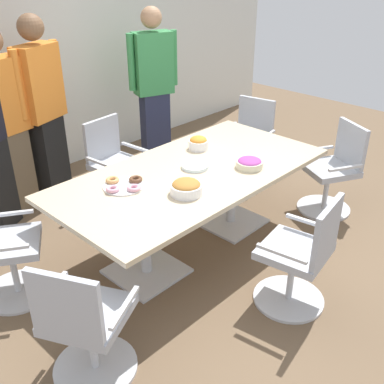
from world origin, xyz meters
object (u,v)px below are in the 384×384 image
object	(u,v)px
office_chair_0	(2,251)
office_chair_2	(300,259)
snack_bowl_chips_orange	(198,143)
plate_stack	(195,166)
office_chair_4	(249,144)
office_chair_5	(115,169)
person_standing_1	(5,123)
conference_table	(192,184)
snack_bowl_pretzels	(186,187)
office_chair_3	(333,173)
person_standing_3	(154,85)
donut_platter	(124,185)
person_standing_2	(43,109)
office_chair_1	(85,327)
snack_bowl_candy_mix	(250,163)

from	to	relation	value
office_chair_0	office_chair_2	distance (m)	2.21
snack_bowl_chips_orange	plate_stack	xyz separation A→B (m)	(-0.33, -0.26, -0.04)
office_chair_4	snack_bowl_chips_orange	distance (m)	1.20
office_chair_5	snack_bowl_chips_orange	size ratio (longest dim) A/B	5.01
person_standing_1	plate_stack	xyz separation A→B (m)	(0.83, -1.65, -0.19)
conference_table	office_chair_4	bearing A→B (deg)	19.30
snack_bowl_pretzels	office_chair_3	bearing A→B (deg)	-9.99
conference_table	person_standing_3	world-z (taller)	person_standing_3
office_chair_3	donut_platter	bearing A→B (deg)	97.85
person_standing_1	office_chair_3	bearing A→B (deg)	124.86
snack_bowl_chips_orange	person_standing_1	bearing A→B (deg)	129.95
person_standing_2	snack_bowl_pretzels	distance (m)	1.95
office_chair_5	snack_bowl_pretzels	bearing A→B (deg)	70.35
office_chair_1	snack_bowl_candy_mix	distance (m)	1.93
person_standing_1	snack_bowl_candy_mix	bearing A→B (deg)	110.17
snack_bowl_candy_mix	donut_platter	bearing A→B (deg)	153.07
plate_stack	conference_table	bearing A→B (deg)	-157.80
office_chair_4	donut_platter	bearing A→B (deg)	88.65
person_standing_2	person_standing_3	xyz separation A→B (m)	(1.40, -0.08, -0.03)
office_chair_4	donut_platter	distance (m)	2.13
person_standing_1	plate_stack	size ratio (longest dim) A/B	7.89
snack_bowl_candy_mix	snack_bowl_chips_orange	world-z (taller)	snack_bowl_chips_orange
office_chair_2	person_standing_3	xyz separation A→B (m)	(1.06, 2.72, 0.57)
person_standing_3	plate_stack	world-z (taller)	person_standing_3
donut_platter	plate_stack	bearing A→B (deg)	-13.93
office_chair_0	office_chair_3	distance (m)	3.14
snack_bowl_chips_orange	office_chair_4	bearing A→B (deg)	11.93
person_standing_3	donut_platter	world-z (taller)	person_standing_3
person_standing_1	snack_bowl_candy_mix	world-z (taller)	person_standing_1
office_chair_2	office_chair_5	world-z (taller)	same
office_chair_5	plate_stack	bearing A→B (deg)	86.85
person_standing_1	snack_bowl_pretzels	world-z (taller)	person_standing_1
snack_bowl_pretzels	person_standing_2	bearing A→B (deg)	91.03
office_chair_3	snack_bowl_chips_orange	bearing A→B (deg)	79.58
office_chair_5	conference_table	bearing A→B (deg)	83.55
office_chair_4	person_standing_1	bearing A→B (deg)	52.45
person_standing_3	office_chair_3	bearing A→B (deg)	120.14
snack_bowl_candy_mix	snack_bowl_pretzels	distance (m)	0.71
office_chair_2	person_standing_1	world-z (taller)	person_standing_1
office_chair_5	person_standing_1	xyz separation A→B (m)	(-0.79, 0.57, 0.55)
conference_table	office_chair_2	xyz separation A→B (m)	(-0.01, -1.10, -0.22)
conference_table	snack_bowl_pretzels	world-z (taller)	snack_bowl_pretzels
office_chair_4	plate_stack	distance (m)	1.56
office_chair_4	office_chair_5	world-z (taller)	same
conference_table	person_standing_1	size ratio (longest dim) A/B	1.32
person_standing_2	person_standing_3	distance (m)	1.40
office_chair_4	snack_bowl_candy_mix	bearing A→B (deg)	116.25
office_chair_0	person_standing_3	world-z (taller)	person_standing_3
person_standing_1	office_chair_4	bearing A→B (deg)	142.91
conference_table	person_standing_1	xyz separation A→B (m)	(-0.77, 1.67, 0.33)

